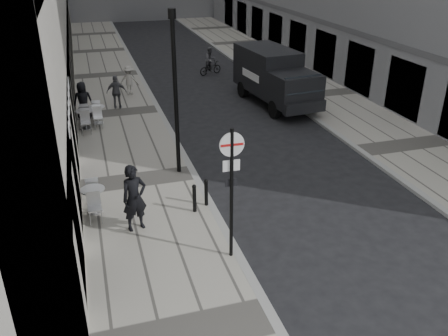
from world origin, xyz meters
The scene contains 15 objects.
sidewalk centered at (-2.00, 18.00, 0.06)m, with size 4.00×60.00×0.12m, color gray.
far_sidewalk centered at (9.00, 18.00, 0.06)m, with size 4.00×60.00×0.12m, color gray.
walking_man centered at (-2.46, 7.19, 1.13)m, with size 0.74×0.48×2.02m, color black.
sign_post centered at (-0.20, 5.11, 2.46)m, with size 0.63×0.10×3.66m.
lamppost centered at (-0.48, 10.60, 3.32)m, with size 0.26×0.26×5.75m.
bollard_near centered at (-0.15, 7.91, 0.55)m, with size 0.11×0.11×0.86m, color black.
bollard_far centered at (-0.60, 7.63, 0.56)m, with size 0.12×0.12×0.88m, color black.
panel_van centered at (5.98, 17.43, 1.56)m, with size 2.74×6.08×2.78m.
cyclist centered at (4.43, 24.24, 0.68)m, with size 1.72×1.14×1.75m.
pedestrian_a centered at (-1.95, 18.66, 0.96)m, with size 0.99×0.41×1.68m, color #4F4F54.
pedestrian_b centered at (-1.07, 20.95, 0.91)m, with size 1.02×0.58×1.57m, color #ACA79F.
pedestrian_c centered at (-3.60, 17.52, 1.01)m, with size 0.87×0.57×1.79m, color black.
cafe_table_near centered at (-3.60, 8.49, 0.60)m, with size 0.74×1.68×0.96m.
cafe_table_mid centered at (-3.60, 16.11, 0.63)m, with size 0.78×1.76×1.01m.
cafe_table_far centered at (-3.04, 16.68, 0.60)m, with size 0.74×1.68×0.96m.
Camera 1 is at (-3.41, -4.93, 7.80)m, focal length 38.00 mm.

